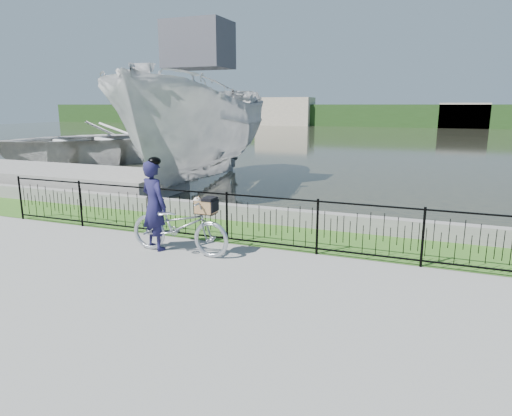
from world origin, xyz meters
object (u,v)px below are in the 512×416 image
at_px(dock, 49,178).
at_px(bicycle_rig, 180,226).
at_px(cyclist, 154,204).
at_px(boat_far, 97,142).
at_px(boat_near, 200,129).

xyz_separation_m(dock, bicycle_rig, (8.39, -4.85, 0.23)).
bearing_deg(cyclist, boat_far, 134.20).
bearing_deg(bicycle_rig, dock, 149.99).
xyz_separation_m(dock, cyclist, (7.77, -4.79, 0.61)).
height_order(bicycle_rig, cyclist, cyclist).
xyz_separation_m(cyclist, boat_far, (-11.33, 11.65, 0.10)).
height_order(cyclist, boat_far, boat_far).
bearing_deg(boat_near, cyclist, -69.01).
height_order(dock, boat_near, boat_near).
bearing_deg(cyclist, boat_near, 110.99).
height_order(dock, boat_far, boat_far).
height_order(dock, cyclist, cyclist).
distance_m(cyclist, boat_far, 16.25).
distance_m(bicycle_rig, boat_near, 8.08).
bearing_deg(dock, boat_near, 24.97).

